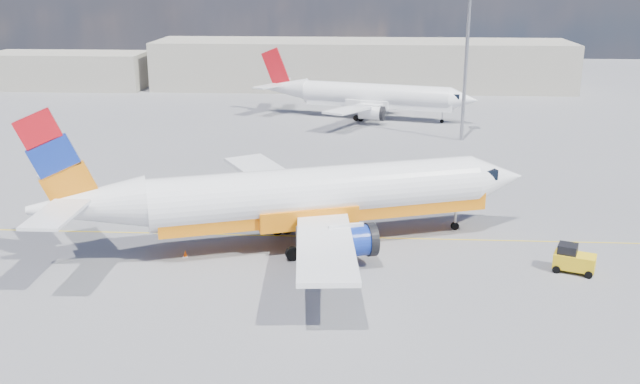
# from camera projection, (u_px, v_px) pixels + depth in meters

# --- Properties ---
(ground) EXTENTS (240.00, 240.00, 0.00)m
(ground) POSITION_uv_depth(u_px,v_px,m) (287.00, 251.00, 51.52)
(ground) COLOR slate
(ground) RESTS_ON ground
(taxi_line) EXTENTS (70.00, 0.15, 0.01)m
(taxi_line) POSITION_uv_depth(u_px,v_px,m) (291.00, 236.00, 54.37)
(taxi_line) COLOR yellow
(taxi_line) RESTS_ON ground
(terminal_main) EXTENTS (70.00, 14.00, 8.00)m
(terminal_main) POSITION_uv_depth(u_px,v_px,m) (361.00, 64.00, 121.50)
(terminal_main) COLOR #A5A08E
(terminal_main) RESTS_ON ground
(terminal_annex) EXTENTS (26.00, 10.00, 6.00)m
(terminal_annex) POSITION_uv_depth(u_px,v_px,m) (69.00, 70.00, 121.79)
(terminal_annex) COLOR #A5A08E
(terminal_annex) RESTS_ON ground
(main_jet) EXTENTS (36.80, 27.93, 11.18)m
(main_jet) POSITION_uv_depth(u_px,v_px,m) (303.00, 197.00, 51.52)
(main_jet) COLOR white
(main_jet) RESTS_ON ground
(second_jet) EXTENTS (30.37, 23.20, 9.17)m
(second_jet) POSITION_uv_depth(u_px,v_px,m) (369.00, 96.00, 96.57)
(second_jet) COLOR white
(second_jet) RESTS_ON ground
(gse_tug) EXTENTS (2.99, 2.47, 1.89)m
(gse_tug) POSITION_uv_depth(u_px,v_px,m) (573.00, 259.00, 47.71)
(gse_tug) COLOR black
(gse_tug) RESTS_ON ground
(traffic_cone) EXTENTS (0.34, 0.34, 0.48)m
(traffic_cone) POSITION_uv_depth(u_px,v_px,m) (185.00, 254.00, 50.38)
(traffic_cone) COLOR white
(traffic_cone) RESTS_ON ground
(floodlight_mast) EXTENTS (1.43, 1.43, 19.60)m
(floodlight_mast) POSITION_uv_depth(u_px,v_px,m) (467.00, 40.00, 81.49)
(floodlight_mast) COLOR gray
(floodlight_mast) RESTS_ON ground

